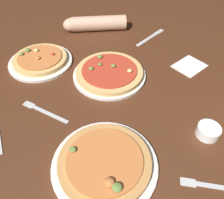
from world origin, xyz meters
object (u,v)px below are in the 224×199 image
at_px(pizza_plate_near, 105,163).
at_px(ramekin_sauce, 208,131).
at_px(pizza_plate_side, 40,60).
at_px(napkin_folded, 190,66).
at_px(pizza_plate_far, 109,73).
at_px(knife_right, 151,37).
at_px(fork_left, 44,111).
at_px(diner_arm, 93,24).
at_px(fork_spare, 217,187).

xyz_separation_m(pizza_plate_near, ramekin_sauce, (0.37, -0.00, 0.00)).
xyz_separation_m(pizza_plate_side, napkin_folded, (0.65, -0.25, -0.01)).
bearing_deg(napkin_folded, ramekin_sauce, -113.77).
relative_size(pizza_plate_far, knife_right, 1.50).
xyz_separation_m(fork_left, diner_arm, (0.34, 0.54, 0.04)).
bearing_deg(ramekin_sauce, pizza_plate_side, 129.04).
bearing_deg(diner_arm, pizza_plate_far, -95.78).
height_order(fork_left, diner_arm, diner_arm).
height_order(ramekin_sauce, napkin_folded, ramekin_sauce).
distance_m(ramekin_sauce, fork_left, 0.59).
bearing_deg(pizza_plate_side, pizza_plate_far, -35.43).
height_order(pizza_plate_near, knife_right, pizza_plate_near).
distance_m(pizza_plate_far, ramekin_sauce, 0.46).
bearing_deg(pizza_plate_near, fork_left, 117.40).
bearing_deg(napkin_folded, pizza_plate_side, 158.88).
xyz_separation_m(pizza_plate_far, napkin_folded, (0.37, -0.05, -0.01)).
relative_size(ramekin_sauce, diner_arm, 0.23).
distance_m(pizza_plate_far, fork_left, 0.32).
relative_size(pizza_plate_far, ramekin_sauce, 4.05).
distance_m(pizza_plate_near, knife_right, 0.80).
height_order(napkin_folded, knife_right, napkin_folded).
xyz_separation_m(ramekin_sauce, fork_left, (-0.52, 0.29, -0.02)).
xyz_separation_m(fork_left, knife_right, (0.62, 0.36, -0.00)).
relative_size(pizza_plate_side, diner_arm, 0.84).
height_order(pizza_plate_side, fork_spare, pizza_plate_side).
height_order(fork_left, fork_spare, same).
bearing_deg(diner_arm, pizza_plate_side, -145.25).
xyz_separation_m(ramekin_sauce, fork_spare, (-0.08, -0.17, -0.02)).
distance_m(knife_right, fork_spare, 0.84).
bearing_deg(napkin_folded, pizza_plate_near, -145.93).
xyz_separation_m(pizza_plate_far, diner_arm, (0.04, 0.42, 0.02)).
distance_m(pizza_plate_near, pizza_plate_far, 0.44).
bearing_deg(pizza_plate_far, diner_arm, 84.22).
xyz_separation_m(knife_right, diner_arm, (-0.27, 0.18, 0.04)).
bearing_deg(pizza_plate_near, ramekin_sauce, -0.14).
relative_size(fork_spare, diner_arm, 0.58).
relative_size(ramekin_sauce, fork_spare, 0.39).
height_order(pizza_plate_side, diner_arm, diner_arm).
bearing_deg(ramekin_sauce, diner_arm, 101.91).
height_order(pizza_plate_near, pizza_plate_side, pizza_plate_near).
bearing_deg(pizza_plate_far, napkin_folded, -8.34).
bearing_deg(ramekin_sauce, knife_right, 81.28).
height_order(ramekin_sauce, knife_right, ramekin_sauce).
relative_size(fork_left, diner_arm, 0.48).
relative_size(pizza_plate_far, fork_spare, 1.57).
bearing_deg(diner_arm, knife_right, -32.85).
distance_m(fork_left, diner_arm, 0.64).
distance_m(pizza_plate_far, diner_arm, 0.42).
height_order(pizza_plate_near, pizza_plate_far, pizza_plate_near).
distance_m(ramekin_sauce, diner_arm, 0.84).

